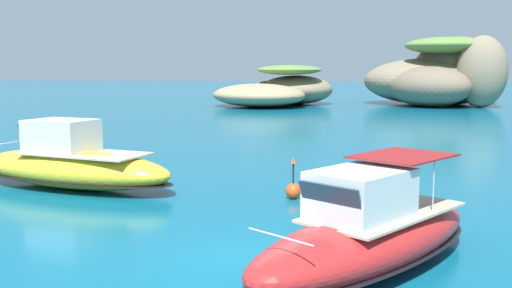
{
  "coord_description": "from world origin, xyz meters",
  "views": [
    {
      "loc": [
        2.62,
        -13.1,
        4.6
      ],
      "look_at": [
        -1.97,
        11.29,
        1.34
      ],
      "focal_mm": 40.0,
      "sensor_mm": 36.0,
      "label": 1
    }
  ],
  "objects_px": {
    "islet_small": "(278,91)",
    "motorboat_yellow": "(71,165)",
    "channel_buoy": "(293,189)",
    "motorboat_red": "(369,235)",
    "islet_large": "(442,76)"
  },
  "relations": [
    {
      "from": "motorboat_red",
      "to": "channel_buoy",
      "type": "xyz_separation_m",
      "value": [
        -2.58,
        6.86,
        -0.47
      ]
    },
    {
      "from": "motorboat_yellow",
      "to": "channel_buoy",
      "type": "xyz_separation_m",
      "value": [
        8.76,
        -0.33,
        -0.55
      ]
    },
    {
      "from": "motorboat_yellow",
      "to": "channel_buoy",
      "type": "relative_size",
      "value": 6.34
    },
    {
      "from": "islet_large",
      "to": "channel_buoy",
      "type": "relative_size",
      "value": 15.2
    },
    {
      "from": "islet_small",
      "to": "channel_buoy",
      "type": "relative_size",
      "value": 14.24
    },
    {
      "from": "islet_small",
      "to": "channel_buoy",
      "type": "xyz_separation_m",
      "value": [
        8.41,
        -52.94,
        -1.51
      ]
    },
    {
      "from": "islet_large",
      "to": "motorboat_red",
      "type": "bearing_deg",
      "value": -98.67
    },
    {
      "from": "motorboat_red",
      "to": "channel_buoy",
      "type": "bearing_deg",
      "value": 110.62
    },
    {
      "from": "islet_large",
      "to": "motorboat_red",
      "type": "relative_size",
      "value": 2.8
    },
    {
      "from": "islet_small",
      "to": "motorboat_yellow",
      "type": "relative_size",
      "value": 2.25
    },
    {
      "from": "islet_small",
      "to": "channel_buoy",
      "type": "distance_m",
      "value": 53.62
    },
    {
      "from": "motorboat_red",
      "to": "motorboat_yellow",
      "type": "height_order",
      "value": "motorboat_yellow"
    },
    {
      "from": "motorboat_yellow",
      "to": "channel_buoy",
      "type": "height_order",
      "value": "motorboat_yellow"
    },
    {
      "from": "islet_large",
      "to": "motorboat_red",
      "type": "xyz_separation_m",
      "value": [
        -9.77,
        -64.13,
        -2.94
      ]
    },
    {
      "from": "islet_small",
      "to": "motorboat_yellow",
      "type": "height_order",
      "value": "islet_small"
    }
  ]
}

